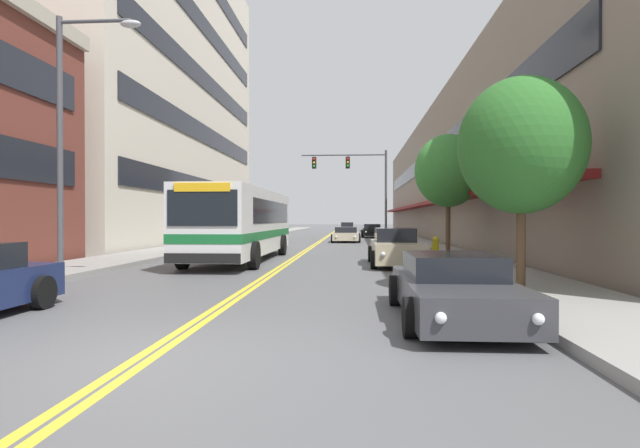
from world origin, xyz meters
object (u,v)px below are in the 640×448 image
Objects in this scene: street_tree_right_mid at (448,171)px; fire_hydrant at (436,248)px; car_slate_blue_parked_left_mid at (266,233)px; street_tree_right_near at (521,146)px; street_lamp_left_near at (72,123)px; car_beige_parked_right_mid at (395,248)px; city_bus at (243,221)px; traffic_signal_mast at (358,177)px; car_black_parked_right_far at (372,231)px; car_dark_grey_parked_right_foreground at (453,289)px; car_champagne_moving_lead at (346,235)px; car_silver_moving_second at (347,228)px.

street_tree_right_mid is 6.03× the size of fire_hydrant.
car_slate_blue_parked_left_mid is at bearing 123.19° from street_tree_right_mid.
street_tree_right_near reaches higher than fire_hydrant.
street_tree_right_near is at bearing -5.17° from street_lamp_left_near.
car_beige_parked_right_mid is 1.95m from fire_hydrant.
city_bus is 6.73m from car_beige_parked_right_mid.
street_lamp_left_near reaches higher than city_bus.
traffic_signal_mast reaches higher than street_tree_right_mid.
city_bus reaches higher than car_beige_parked_right_mid.
street_tree_right_near is at bearing -86.64° from car_black_parked_right_far.
car_slate_blue_parked_left_mid reaches higher than fire_hydrant.
car_dark_grey_parked_right_foreground is 11.40m from fire_hydrant.
street_lamp_left_near is at bearing -146.49° from fire_hydrant.
street_lamp_left_near is 8.08× the size of fire_hydrant.
car_champagne_moving_lead is at bearing 107.00° from street_tree_right_mid.
street_lamp_left_near is (-9.40, -35.43, 3.75)m from car_black_parked_right_far.
car_beige_parked_right_mid reaches higher than car_silver_moving_second.
car_champagne_moving_lead is (6.47, -1.49, -0.11)m from car_slate_blue_parked_left_mid.
car_black_parked_right_far is 0.92× the size of car_silver_moving_second.
city_bus reaches higher than car_slate_blue_parked_left_mid.
car_slate_blue_parked_left_mid is at bearing 105.84° from car_dark_grey_parked_right_foreground.
city_bus reaches higher than car_dark_grey_parked_right_foreground.
car_slate_blue_parked_left_mid is 1.03× the size of car_dark_grey_parked_right_foreground.
car_champagne_moving_lead is 22.40m from car_silver_moving_second.
car_dark_grey_parked_right_foreground is at bearing -85.46° from car_champagne_moving_lead.
car_black_parked_right_far is (6.55, 27.23, -1.07)m from city_bus.
car_slate_blue_parked_left_mid is 1.05× the size of car_champagne_moving_lead.
car_beige_parked_right_mid is 5.46m from street_tree_right_mid.
car_black_parked_right_far is at bearing 80.87° from traffic_signal_mast.
street_tree_right_mid reaches higher than city_bus.
street_tree_right_near is 0.91× the size of street_tree_right_mid.
car_champagne_moving_lead reaches higher than car_dark_grey_parked_right_foreground.
car_slate_blue_parked_left_mid is at bearing 96.93° from city_bus.
street_tree_right_mid is (0.32, 10.77, 0.44)m from street_tree_right_near.
city_bus is 2.43× the size of car_dark_grey_parked_right_foreground.
car_black_parked_right_far is 12.73m from car_silver_moving_second.
street_lamp_left_near is at bearing 156.47° from car_dark_grey_parked_right_foreground.
car_slate_blue_parked_left_mid is at bearing 112.62° from car_beige_parked_right_mid.
traffic_signal_mast is at bearing 97.44° from street_tree_right_near.
car_beige_parked_right_mid is at bearing -90.38° from car_black_parked_right_far.
street_tree_right_near is at bearing -46.75° from city_bus.
car_dark_grey_parked_right_foreground is 30.89m from traffic_signal_mast.
car_slate_blue_parked_left_mid is at bearing 111.39° from street_tree_right_near.
car_slate_blue_parked_left_mid is at bearing 117.60° from fire_hydrant.
traffic_signal_mast is at bearing -99.13° from car_black_parked_right_far.
car_silver_moving_second is (-2.56, 12.48, 0.01)m from car_black_parked_right_far.
city_bus is 28.02m from car_black_parked_right_far.
car_slate_blue_parked_left_mid is 1.06× the size of car_silver_moving_second.
car_slate_blue_parked_left_mid is 0.89× the size of street_tree_right_mid.
car_champagne_moving_lead is 5.10× the size of fire_hydrant.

